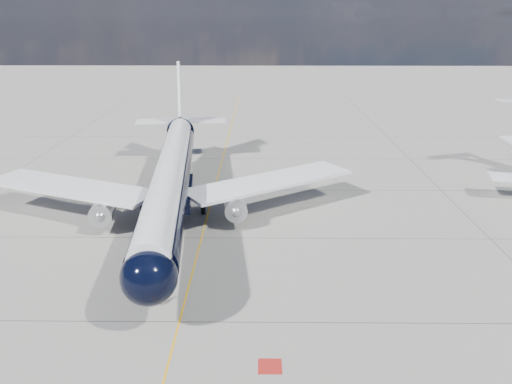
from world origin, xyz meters
TOP-DOWN VIEW (x-y plane):
  - ground at (0.00, 30.00)m, footprint 320.00×320.00m
  - taxiway_centerline at (0.00, 25.00)m, footprint 0.16×160.00m
  - red_marking at (6.80, -10.00)m, footprint 1.60×1.60m
  - main_airliner at (-4.02, 16.73)m, footprint 43.34×53.00m

SIDE VIEW (x-z plane):
  - ground at x=0.00m, z-range 0.00..0.00m
  - taxiway_centerline at x=0.00m, z-range 0.00..0.01m
  - red_marking at x=6.80m, z-range 0.00..0.01m
  - main_airliner at x=-4.02m, z-range -2.90..12.40m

